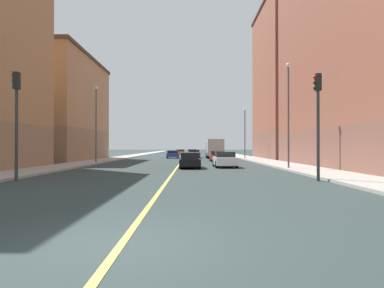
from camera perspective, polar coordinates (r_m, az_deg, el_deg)
ground_plane at (r=6.45m, az=-12.20°, el=-16.69°), size 400.00×400.00×0.00m
sidewalk_left at (r=55.78m, az=9.02°, el=-2.25°), size 3.48×168.00×0.15m
sidewalk_right at (r=56.25m, az=-11.72°, el=-2.23°), size 3.48×168.00×0.15m
lane_center_stripe at (r=55.10m, az=-1.39°, el=-2.34°), size 0.16×154.00×0.01m
building_left_near at (r=32.27m, az=27.85°, el=15.41°), size 8.37×26.22×21.20m
building_left_mid at (r=52.82m, az=16.22°, el=10.23°), size 8.37×16.36×23.18m
building_right_midblock at (r=47.19m, az=-21.47°, el=5.66°), size 8.37×17.85×13.61m
traffic_light_left_near at (r=18.78m, az=20.69°, el=5.30°), size 0.40×0.32×5.65m
traffic_light_right_near at (r=19.87m, az=-27.93°, el=5.15°), size 0.40×0.32×5.74m
street_lamp_left_near at (r=27.57m, az=16.15°, el=6.38°), size 0.36×0.36×8.30m
street_lamp_right_near at (r=37.03m, az=-16.14°, el=4.48°), size 0.36×0.36×8.11m
street_lamp_left_far at (r=48.64m, az=9.00°, el=2.71°), size 0.36×0.36×7.19m
car_blue at (r=53.14m, az=-3.36°, el=-1.77°), size 2.03×4.02×1.20m
car_red at (r=41.07m, az=4.36°, el=-2.12°), size 1.85×4.26×1.27m
car_white at (r=29.48m, az=5.61°, el=-2.69°), size 1.99×3.97×1.37m
car_maroon at (r=53.61m, az=0.34°, el=-1.71°), size 1.93×4.31×1.34m
car_yellow at (r=65.34m, az=-0.02°, el=-1.49°), size 1.84×4.29×1.32m
car_orange at (r=75.10m, az=-2.01°, el=-1.39°), size 2.04×4.44×1.20m
car_black at (r=28.35m, az=-0.43°, el=-2.81°), size 1.83×4.44×1.33m
box_truck at (r=52.23m, az=3.84°, el=-0.70°), size 2.57×6.81×2.95m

